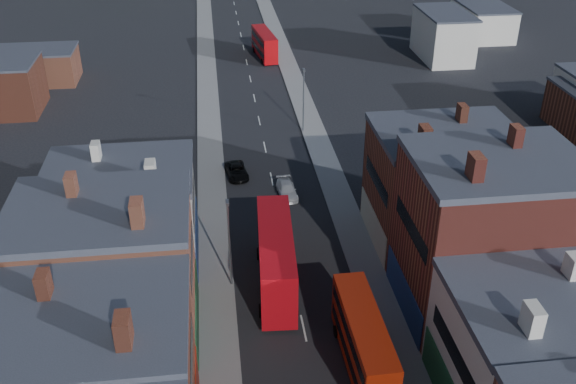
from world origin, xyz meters
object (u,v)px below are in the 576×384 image
object	(u,v)px
bus_1	(363,341)
bus_2	(264,44)
bus_0	(276,258)
car_2	(237,171)
car_3	(287,190)

from	to	relation	value
bus_1	bus_2	world-z (taller)	bus_1
bus_0	car_2	size ratio (longest dim) A/B	2.66
car_2	car_3	xyz separation A→B (m)	(4.90, -4.81, 0.01)
car_2	car_3	size ratio (longest dim) A/B	1.03
bus_0	car_3	size ratio (longest dim) A/B	2.74
bus_0	bus_1	size ratio (longest dim) A/B	1.18
bus_0	bus_1	world-z (taller)	bus_0
bus_2	bus_0	bearing A→B (deg)	-101.67
bus_1	bus_2	bearing A→B (deg)	89.46
car_2	bus_2	bearing A→B (deg)	73.45
bus_0	car_2	xyz separation A→B (m)	(-2.20, 19.57, -2.16)
bus_1	car_3	xyz separation A→B (m)	(-2.30, 24.74, -1.75)
bus_2	car_2	xyz separation A→B (m)	(-6.83, -40.90, -1.68)
car_2	car_3	world-z (taller)	car_3
car_3	bus_2	bearing A→B (deg)	84.09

